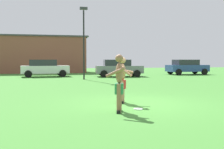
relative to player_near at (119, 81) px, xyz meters
The scene contains 9 objects.
ground_plane 1.91m from the player_near, 53.14° to the left, with size 80.00×80.00×0.00m, color #428433.
player_near is the anchor object (origin of this frame).
player_in_red 1.70m from the player_near, 71.37° to the left, with size 0.68×0.76×1.67m.
frisbee 1.18m from the player_near, 21.24° to the left, with size 0.29×0.29×0.03m, color white.
car_blue_near_post 21.76m from the player_near, 56.61° to the left, with size 4.38×2.18×1.58m.
car_white_mid_lot 17.93m from the player_near, 98.65° to the left, with size 4.45×2.34×1.58m.
car_gray_far_end 16.82m from the player_near, 76.11° to the left, with size 4.44×2.33×1.58m.
lamp_post 13.63m from the player_near, 87.97° to the left, with size 0.60×0.24×5.69m.
outbuilding_behind_lot 26.89m from the player_near, 100.67° to the left, with size 14.37×5.79×4.41m.
Camera 1 is at (-2.93, -9.05, 1.57)m, focal length 42.70 mm.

